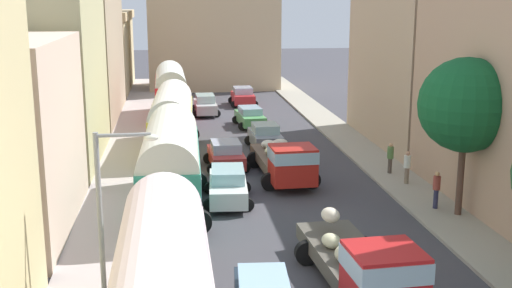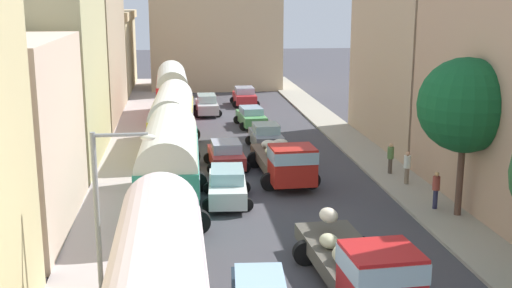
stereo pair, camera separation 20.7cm
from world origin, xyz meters
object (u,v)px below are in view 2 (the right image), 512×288
(cargo_truck_1, at_px, (285,160))
(parked_bus_3, at_px, (172,90))
(car_2, at_px, (244,96))
(pedestrian_3, at_px, (436,189))
(car_0, at_px, (266,136))
(pedestrian_2, at_px, (407,167))
(parked_bus_1, at_px, (170,162))
(car_1, at_px, (251,117))
(car_5, at_px, (226,155))
(pedestrian_0, at_px, (390,157))
(streetlamp_near, at_px, (107,203))
(car_6, at_px, (207,105))
(parked_bus_2, at_px, (173,118))
(cargo_truck_0, at_px, (363,266))
(car_4, at_px, (227,185))

(cargo_truck_1, bearing_deg, parked_bus_3, 107.65)
(car_2, height_order, pedestrian_3, pedestrian_3)
(car_0, relative_size, pedestrian_3, 2.05)
(parked_bus_3, relative_size, pedestrian_2, 4.86)
(parked_bus_1, xyz_separation_m, parked_bus_3, (0.00, 22.13, 0.03))
(car_0, xyz_separation_m, car_1, (-0.11, 7.06, -0.05))
(car_5, distance_m, pedestrian_0, 8.98)
(pedestrian_0, xyz_separation_m, streetlamp_near, (-13.35, -13.41, 2.38))
(parked_bus_3, xyz_separation_m, car_6, (2.72, 1.74, -1.52))
(parked_bus_2, xyz_separation_m, parked_bus_3, (-0.07, 11.03, 0.15))
(car_6, relative_size, pedestrian_3, 2.35)
(cargo_truck_1, distance_m, pedestrian_3, 7.99)
(car_6, bearing_deg, streetlamp_near, -97.82)
(parked_bus_3, height_order, cargo_truck_1, parked_bus_3)
(parked_bus_1, bearing_deg, pedestrian_3, -7.14)
(car_2, relative_size, car_5, 0.97)
(parked_bus_3, xyz_separation_m, pedestrian_2, (11.76, -19.69, -1.30))
(car_1, xyz_separation_m, pedestrian_2, (6.03, -16.07, 0.29))
(car_6, distance_m, pedestrian_0, 21.34)
(parked_bus_1, height_order, cargo_truck_1, parked_bus_1)
(pedestrian_2, bearing_deg, cargo_truck_1, 165.85)
(car_1, height_order, streetlamp_near, streetlamp_near)
(cargo_truck_0, xyz_separation_m, pedestrian_0, (5.59, 13.96, -0.19))
(parked_bus_3, relative_size, pedestrian_3, 4.79)
(car_0, bearing_deg, cargo_truck_1, -90.40)
(cargo_truck_1, bearing_deg, pedestrian_3, -42.58)
(parked_bus_2, distance_m, parked_bus_3, 11.03)
(parked_bus_1, distance_m, car_4, 3.15)
(car_5, distance_m, car_6, 16.75)
(parked_bus_1, xyz_separation_m, streetlamp_near, (-1.78, -8.96, 1.11))
(car_2, bearing_deg, car_5, -98.81)
(parked_bus_1, relative_size, car_2, 2.50)
(car_1, distance_m, streetlamp_near, 28.60)
(parked_bus_3, height_order, streetlamp_near, streetlamp_near)
(car_5, relative_size, streetlamp_near, 0.69)
(car_0, distance_m, car_2, 16.40)
(parked_bus_1, xyz_separation_m, parked_bus_2, (0.08, 11.10, -0.11))
(car_0, relative_size, car_5, 0.98)
(car_1, bearing_deg, pedestrian_2, -69.43)
(car_4, bearing_deg, cargo_truck_1, 42.46)
(car_5, bearing_deg, car_0, 56.77)
(car_6, bearing_deg, car_1, -60.72)
(cargo_truck_1, bearing_deg, parked_bus_1, -145.75)
(parked_bus_1, bearing_deg, car_4, 21.36)
(car_2, bearing_deg, car_1, -92.99)
(car_5, relative_size, pedestrian_2, 2.12)
(parked_bus_3, xyz_separation_m, car_4, (2.58, -21.12, -1.52))
(car_0, bearing_deg, parked_bus_3, 118.67)
(cargo_truck_1, relative_size, car_2, 2.00)
(cargo_truck_1, xyz_separation_m, car_0, (0.05, 7.50, -0.38))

